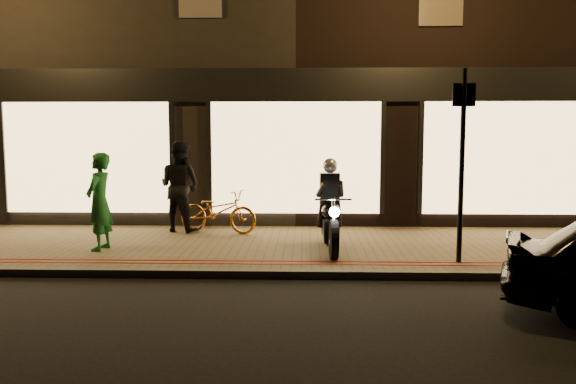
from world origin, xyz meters
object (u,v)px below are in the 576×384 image
object	(u,v)px
person_green	(99,202)
motorcycle	(330,215)
sign_post	(462,155)
bicycle_gold	(218,211)

from	to	relation	value
person_green	motorcycle	bearing A→B (deg)	96.85
motorcycle	person_green	xyz separation A→B (m)	(-3.98, -0.08, 0.23)
sign_post	bicycle_gold	world-z (taller)	sign_post
sign_post	bicycle_gold	size ratio (longest dim) A/B	1.79
motorcycle	bicycle_gold	distance (m)	2.77
motorcycle	bicycle_gold	xyz separation A→B (m)	(-2.21, 1.67, -0.18)
bicycle_gold	sign_post	bearing A→B (deg)	-103.59
sign_post	person_green	bearing A→B (deg)	172.97
sign_post	person_green	distance (m)	6.07
sign_post	person_green	xyz separation A→B (m)	(-5.97, 0.74, -0.83)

